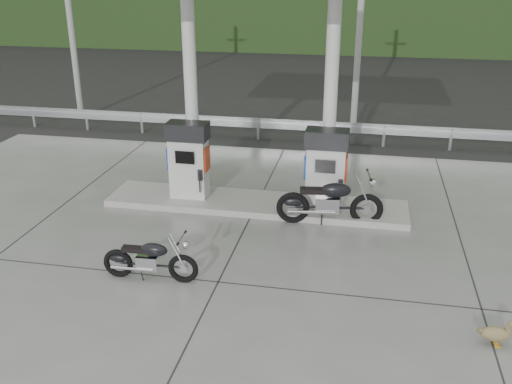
% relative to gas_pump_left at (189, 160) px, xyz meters
% --- Properties ---
extents(ground, '(160.00, 160.00, 0.00)m').
position_rel_gas_pump_left_xyz_m(ground, '(1.60, -2.50, -1.07)').
color(ground, black).
rests_on(ground, ground).
extents(forecourt_apron, '(18.00, 14.00, 0.02)m').
position_rel_gas_pump_left_xyz_m(forecourt_apron, '(1.60, -2.50, -1.06)').
color(forecourt_apron, slate).
rests_on(forecourt_apron, ground).
extents(pump_island, '(7.00, 1.40, 0.15)m').
position_rel_gas_pump_left_xyz_m(pump_island, '(1.60, 0.00, -0.98)').
color(pump_island, '#A29E97').
rests_on(pump_island, forecourt_apron).
extents(gas_pump_left, '(0.95, 0.55, 1.80)m').
position_rel_gas_pump_left_xyz_m(gas_pump_left, '(0.00, 0.00, 0.00)').
color(gas_pump_left, silver).
rests_on(gas_pump_left, pump_island).
extents(gas_pump_right, '(0.95, 0.55, 1.80)m').
position_rel_gas_pump_left_xyz_m(gas_pump_right, '(3.20, 0.00, 0.00)').
color(gas_pump_right, silver).
rests_on(gas_pump_right, pump_island).
extents(canopy_column_left, '(0.30, 0.30, 5.00)m').
position_rel_gas_pump_left_xyz_m(canopy_column_left, '(0.00, 0.40, 1.60)').
color(canopy_column_left, white).
rests_on(canopy_column_left, pump_island).
extents(canopy_column_right, '(0.30, 0.30, 5.00)m').
position_rel_gas_pump_left_xyz_m(canopy_column_right, '(3.20, 0.40, 1.60)').
color(canopy_column_right, white).
rests_on(canopy_column_right, pump_island).
extents(guardrail, '(26.00, 0.16, 1.42)m').
position_rel_gas_pump_left_xyz_m(guardrail, '(1.60, 5.50, -0.36)').
color(guardrail, '#B0B4B9').
rests_on(guardrail, ground).
extents(road, '(60.00, 7.00, 0.01)m').
position_rel_gas_pump_left_xyz_m(road, '(1.60, 9.00, -1.07)').
color(road, black).
rests_on(road, ground).
extents(utility_pole_a, '(0.22, 0.22, 8.00)m').
position_rel_gas_pump_left_xyz_m(utility_pole_a, '(-6.40, 7.00, 2.93)').
color(utility_pole_a, gray).
rests_on(utility_pole_a, ground).
extents(utility_pole_b, '(0.22, 0.22, 8.00)m').
position_rel_gas_pump_left_xyz_m(utility_pole_b, '(3.60, 7.00, 2.93)').
color(utility_pole_b, gray).
rests_on(utility_pole_b, ground).
extents(tree_band, '(80.00, 6.00, 6.00)m').
position_rel_gas_pump_left_xyz_m(tree_band, '(1.60, 27.50, 1.93)').
color(tree_band, black).
rests_on(tree_band, ground).
extents(forested_hills, '(100.00, 40.00, 140.00)m').
position_rel_gas_pump_left_xyz_m(forested_hills, '(1.60, 57.50, -1.07)').
color(forested_hills, black).
rests_on(forested_hills, ground).
extents(motorcycle_left, '(1.67, 0.57, 0.78)m').
position_rel_gas_pump_left_xyz_m(motorcycle_left, '(0.38, -3.63, -0.66)').
color(motorcycle_left, black).
rests_on(motorcycle_left, forecourt_apron).
extents(motorcycle_right, '(2.24, 0.96, 1.03)m').
position_rel_gas_pump_left_xyz_m(motorcycle_right, '(3.36, -0.61, -0.54)').
color(motorcycle_right, black).
rests_on(motorcycle_right, forecourt_apron).
extents(duck, '(0.54, 0.18, 0.38)m').
position_rel_gas_pump_left_xyz_m(duck, '(6.11, -4.47, -0.86)').
color(duck, brown).
rests_on(duck, forecourt_apron).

